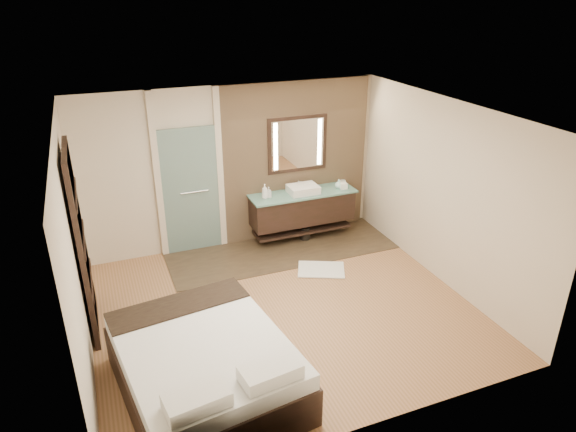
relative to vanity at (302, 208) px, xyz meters
name	(u,v)px	position (x,y,z in m)	size (l,w,h in m)	color
floor	(283,308)	(-1.10, -1.92, -0.58)	(5.00, 5.00, 0.00)	#8F623C
tile_strip	(282,250)	(-0.50, -0.32, -0.57)	(3.80, 1.30, 0.01)	#35271D
stone_wall	(296,160)	(0.00, 0.29, 0.77)	(2.60, 0.08, 2.70)	tan
vanity	(302,208)	(0.00, 0.00, 0.00)	(1.85, 0.55, 0.88)	black
mirror_unit	(298,144)	(0.00, 0.24, 1.07)	(1.06, 0.04, 0.96)	black
frosted_door	(190,186)	(-1.85, 0.28, 0.56)	(1.10, 0.12, 2.70)	#A3CEC6
shoji_partition	(82,242)	(-3.53, -1.32, 0.63)	(0.06, 1.20, 2.40)	black
bed	(205,366)	(-2.46, -3.08, -0.24)	(1.95, 2.31, 0.81)	black
bath_mat	(321,269)	(-0.17, -1.17, -0.56)	(0.72, 0.50, 0.02)	white
waste_bin	(305,233)	(0.03, -0.07, -0.46)	(0.19, 0.19, 0.24)	black
tissue_box	(343,186)	(0.73, -0.09, 0.33)	(0.12, 0.12, 0.10)	white
soap_bottle_a	(265,191)	(-0.69, -0.01, 0.41)	(0.09, 0.10, 0.25)	white
soap_bottle_b	(269,192)	(-0.61, 0.01, 0.37)	(0.08, 0.08, 0.18)	#B2B2B2
soap_bottle_c	(339,184)	(0.66, -0.04, 0.36)	(0.12, 0.12, 0.16)	#C2F4EE
cup	(343,183)	(0.80, 0.06, 0.33)	(0.11, 0.11, 0.09)	white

